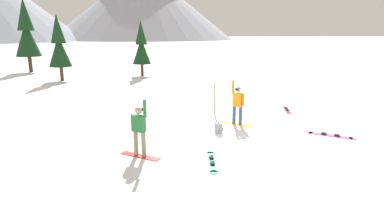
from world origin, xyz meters
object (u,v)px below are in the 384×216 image
loose_snowboard_near_right (212,161)px  pine_tree_tall (59,45)px  trail_marker_pole (215,98)px  snowboarder_foreground (139,130)px  loose_snowboard_far_spare (287,110)px  loose_snowboard_near_left (330,135)px  pine_tree_short (26,32)px  backpack_grey (219,128)px  snowboarder_midground (238,104)px  pine_tree_leaning (141,46)px

loose_snowboard_near_right → pine_tree_tall: pine_tree_tall is taller
trail_marker_pole → snowboarder_foreground: bearing=-125.6°
snowboarder_foreground → loose_snowboard_far_spare: bearing=34.1°
loose_snowboard_far_spare → loose_snowboard_near_right: (-5.56, -6.16, -0.00)m
loose_snowboard_far_spare → loose_snowboard_near_left: (-0.18, -4.33, -0.00)m
loose_snowboard_near_right → pine_tree_short: bearing=118.3°
trail_marker_pole → pine_tree_tall: bearing=129.3°
loose_snowboard_near_right → pine_tree_short: size_ratio=0.24×
pine_tree_short → backpack_grey: bearing=-57.3°
snowboarder_midground → loose_snowboard_near_left: bearing=-32.9°
snowboarder_midground → loose_snowboard_near_left: snowboarder_midground is taller
pine_tree_short → loose_snowboard_far_spare: bearing=-45.7°
snowboarder_midground → trail_marker_pole: size_ratio=1.24×
snowboarder_foreground → pine_tree_short: bearing=114.9°
snowboarder_midground → pine_tree_tall: size_ratio=0.36×
pine_tree_tall → snowboarder_foreground: bearing=-69.3°
loose_snowboard_near_left → pine_tree_short: pine_tree_short is taller
snowboarder_midground → pine_tree_leaning: bearing=103.8°
pine_tree_short → loose_snowboard_near_right: bearing=-61.7°
pine_tree_tall → loose_snowboard_near_right: bearing=-64.3°
snowboarder_foreground → loose_snowboard_near_left: 7.82m
snowboarder_foreground → snowboarder_midground: bearing=35.6°
snowboarder_foreground → loose_snowboard_near_left: snowboarder_foreground is taller
pine_tree_short → pine_tree_tall: size_ratio=1.34×
snowboarder_foreground → snowboarder_midground: size_ratio=0.99×
pine_tree_tall → loose_snowboard_far_spare: bearing=-41.6°
snowboarder_foreground → pine_tree_tall: (-6.99, 18.52, 2.17)m
backpack_grey → pine_tree_leaning: bearing=99.7°
snowboarder_midground → pine_tree_tall: bearing=126.5°
snowboarder_midground → pine_tree_leaning: (-4.34, 17.63, 1.94)m
loose_snowboard_near_left → pine_tree_tall: 23.08m
loose_snowboard_near_left → snowboarder_midground: bearing=147.1°
snowboarder_midground → loose_snowboard_far_spare: snowboarder_midground is taller
loose_snowboard_far_spare → loose_snowboard_near_left: 4.34m
pine_tree_leaning → loose_snowboard_far_spare: bearing=-63.1°
loose_snowboard_near_left → backpack_grey: bearing=166.7°
snowboarder_midground → loose_snowboard_near_left: (3.32, -2.15, -0.94)m
loose_snowboard_far_spare → pine_tree_short: 28.69m
pine_tree_tall → pine_tree_leaning: bearing=17.8°
loose_snowboard_far_spare → pine_tree_leaning: pine_tree_leaning is taller
snowboarder_midground → loose_snowboard_near_right: snowboarder_midground is taller
snowboarder_midground → pine_tree_short: size_ratio=0.26×
pine_tree_leaning → pine_tree_short: bearing=157.8°
loose_snowboard_near_left → trail_marker_pole: trail_marker_pole is taller
pine_tree_leaning → pine_tree_tall: bearing=-162.2°
snowboarder_midground → loose_snowboard_far_spare: bearing=32.0°
loose_snowboard_near_right → trail_marker_pole: 6.41m
loose_snowboard_near_left → backpack_grey: size_ratio=3.62×
pine_tree_short → pine_tree_tall: bearing=-55.3°
snowboarder_foreground → snowboarder_midground: (4.38, 3.14, 0.01)m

